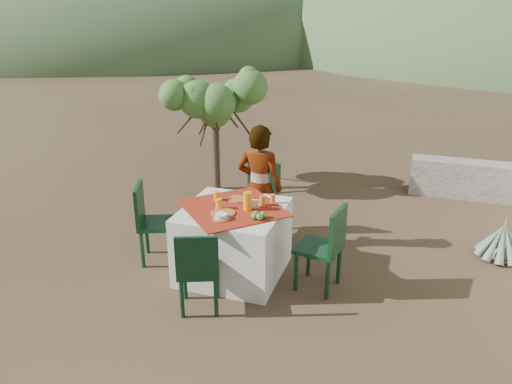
{
  "coord_description": "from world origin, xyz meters",
  "views": [
    {
      "loc": [
        2.31,
        -4.2,
        2.78
      ],
      "look_at": [
        0.72,
        0.64,
        0.8
      ],
      "focal_mm": 35.0,
      "sensor_mm": 36.0,
      "label": 1
    }
  ],
  "objects_px": {
    "chair_far": "(260,196)",
    "agave": "(502,242)",
    "juice_pitcher": "(248,201)",
    "person": "(260,187)",
    "chair_right": "(326,245)",
    "shrub_tree": "(219,106)",
    "table": "(234,241)",
    "chair_near": "(198,268)",
    "chair_left": "(151,219)"
  },
  "relations": [
    {
      "from": "chair_far",
      "to": "agave",
      "type": "distance_m",
      "value": 2.84
    },
    {
      "from": "juice_pitcher",
      "to": "person",
      "type": "bearing_deg",
      "value": 97.58
    },
    {
      "from": "chair_right",
      "to": "shrub_tree",
      "type": "distance_m",
      "value": 3.27
    },
    {
      "from": "chair_far",
      "to": "table",
      "type": "bearing_deg",
      "value": -81.12
    },
    {
      "from": "person",
      "to": "juice_pitcher",
      "type": "height_order",
      "value": "person"
    },
    {
      "from": "chair_near",
      "to": "chair_left",
      "type": "xyz_separation_m",
      "value": [
        -0.92,
        0.77,
        0.04
      ]
    },
    {
      "from": "agave",
      "to": "juice_pitcher",
      "type": "bearing_deg",
      "value": -154.18
    },
    {
      "from": "chair_right",
      "to": "agave",
      "type": "height_order",
      "value": "chair_right"
    },
    {
      "from": "chair_right",
      "to": "shrub_tree",
      "type": "xyz_separation_m",
      "value": [
        -2.09,
        2.38,
        0.8
      ]
    },
    {
      "from": "agave",
      "to": "chair_near",
      "type": "bearing_deg",
      "value": -143.97
    },
    {
      "from": "chair_near",
      "to": "chair_right",
      "type": "xyz_separation_m",
      "value": [
        1.04,
        0.77,
        0.03
      ]
    },
    {
      "from": "shrub_tree",
      "to": "chair_far",
      "type": "bearing_deg",
      "value": -52.27
    },
    {
      "from": "chair_far",
      "to": "chair_right",
      "type": "height_order",
      "value": "chair_far"
    },
    {
      "from": "chair_far",
      "to": "shrub_tree",
      "type": "height_order",
      "value": "shrub_tree"
    },
    {
      "from": "chair_near",
      "to": "shrub_tree",
      "type": "height_order",
      "value": "shrub_tree"
    },
    {
      "from": "table",
      "to": "chair_far",
      "type": "relative_size",
      "value": 1.39
    },
    {
      "from": "chair_near",
      "to": "chair_left",
      "type": "relative_size",
      "value": 0.93
    },
    {
      "from": "table",
      "to": "chair_far",
      "type": "bearing_deg",
      "value": 91.07
    },
    {
      "from": "person",
      "to": "juice_pitcher",
      "type": "relative_size",
      "value": 7.84
    },
    {
      "from": "chair_near",
      "to": "chair_right",
      "type": "distance_m",
      "value": 1.3
    },
    {
      "from": "table",
      "to": "chair_right",
      "type": "xyz_separation_m",
      "value": [
        0.99,
        -0.02,
        0.12
      ]
    },
    {
      "from": "chair_near",
      "to": "chair_far",
      "type": "bearing_deg",
      "value": -111.77
    },
    {
      "from": "juice_pitcher",
      "to": "agave",
      "type": "bearing_deg",
      "value": 25.82
    },
    {
      "from": "chair_left",
      "to": "juice_pitcher",
      "type": "relative_size",
      "value": 4.78
    },
    {
      "from": "chair_far",
      "to": "shrub_tree",
      "type": "xyz_separation_m",
      "value": [
        -1.08,
        1.4,
        0.78
      ]
    },
    {
      "from": "table",
      "to": "juice_pitcher",
      "type": "height_order",
      "value": "juice_pitcher"
    },
    {
      "from": "chair_far",
      "to": "person",
      "type": "xyz_separation_m",
      "value": [
        0.09,
        -0.27,
        0.22
      ]
    },
    {
      "from": "chair_left",
      "to": "agave",
      "type": "bearing_deg",
      "value": -92.7
    },
    {
      "from": "agave",
      "to": "chair_right",
      "type": "bearing_deg",
      "value": -144.32
    },
    {
      "from": "chair_far",
      "to": "chair_near",
      "type": "distance_m",
      "value": 1.75
    },
    {
      "from": "chair_far",
      "to": "chair_left",
      "type": "xyz_separation_m",
      "value": [
        -0.95,
        -0.99,
        -0.02
      ]
    },
    {
      "from": "chair_far",
      "to": "chair_near",
      "type": "xyz_separation_m",
      "value": [
        -0.03,
        -1.75,
        -0.05
      ]
    },
    {
      "from": "chair_far",
      "to": "person",
      "type": "distance_m",
      "value": 0.36
    },
    {
      "from": "chair_left",
      "to": "shrub_tree",
      "type": "bearing_deg",
      "value": -18.53
    },
    {
      "from": "table",
      "to": "person",
      "type": "bearing_deg",
      "value": 84.41
    },
    {
      "from": "person",
      "to": "agave",
      "type": "height_order",
      "value": "person"
    },
    {
      "from": "chair_far",
      "to": "chair_left",
      "type": "relative_size",
      "value": 1.03
    },
    {
      "from": "table",
      "to": "person",
      "type": "distance_m",
      "value": 0.79
    },
    {
      "from": "shrub_tree",
      "to": "juice_pitcher",
      "type": "bearing_deg",
      "value": -61.91
    },
    {
      "from": "person",
      "to": "agave",
      "type": "distance_m",
      "value": 2.83
    },
    {
      "from": "juice_pitcher",
      "to": "chair_left",
      "type": "bearing_deg",
      "value": -178.91
    },
    {
      "from": "chair_left",
      "to": "juice_pitcher",
      "type": "distance_m",
      "value": 1.18
    },
    {
      "from": "chair_left",
      "to": "chair_far",
      "type": "bearing_deg",
      "value": -65.63
    },
    {
      "from": "person",
      "to": "juice_pitcher",
      "type": "bearing_deg",
      "value": 99.96
    },
    {
      "from": "person",
      "to": "table",
      "type": "bearing_deg",
      "value": 86.79
    },
    {
      "from": "chair_near",
      "to": "agave",
      "type": "relative_size",
      "value": 1.42
    },
    {
      "from": "chair_far",
      "to": "chair_right",
      "type": "xyz_separation_m",
      "value": [
        1.01,
        -0.98,
        -0.02
      ]
    },
    {
      "from": "chair_far",
      "to": "agave",
      "type": "relative_size",
      "value": 1.58
    },
    {
      "from": "juice_pitcher",
      "to": "chair_far",
      "type": "bearing_deg",
      "value": 100.5
    },
    {
      "from": "table",
      "to": "chair_left",
      "type": "height_order",
      "value": "chair_left"
    }
  ]
}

